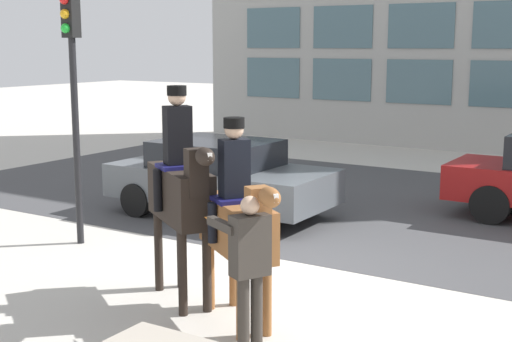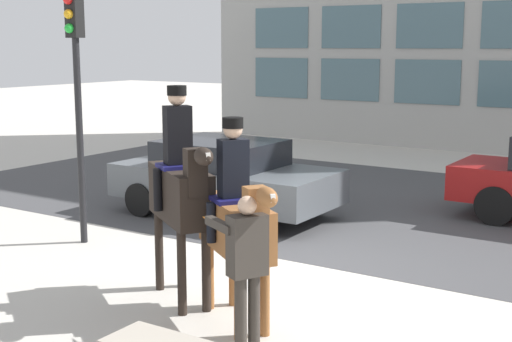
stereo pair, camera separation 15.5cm
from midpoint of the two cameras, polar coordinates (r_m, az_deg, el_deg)
name	(u,v)px [view 2 (the right image)]	position (r m, az deg, el deg)	size (l,w,h in m)	color
ground_plane	(286,272)	(10.27, 2.88, -8.10)	(80.00, 80.00, 0.00)	beige
road_surface	(408,209)	(14.44, 12.40, -2.96)	(20.73, 8.50, 0.01)	#444447
mounted_horse_lead	(181,190)	(8.83, -5.51, -1.49)	(1.63, 1.23, 2.71)	black
mounted_horse_companion	(237,221)	(8.14, -1.01, -4.00)	(1.66, 1.29, 2.40)	brown
pedestrian_bystander	(246,260)	(7.49, -0.22, -7.17)	(0.91, 0.46, 1.67)	#332D28
street_car_near_lane	(225,176)	(13.45, -2.20, -0.43)	(4.21, 2.05, 1.43)	#51565B
traffic_light	(76,77)	(11.66, -13.80, 7.32)	(0.24, 0.29, 4.03)	black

